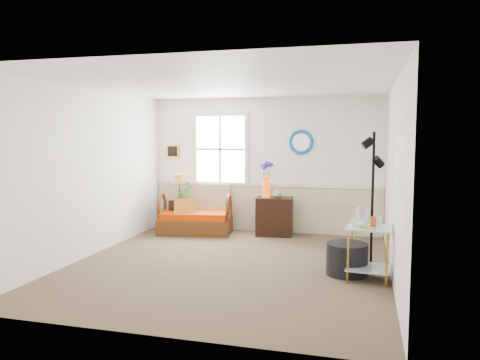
% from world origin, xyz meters
% --- Properties ---
extents(floor, '(4.50, 5.00, 0.01)m').
position_xyz_m(floor, '(0.00, 0.00, 0.00)').
color(floor, brown).
rests_on(floor, ground).
extents(ceiling, '(4.50, 5.00, 0.01)m').
position_xyz_m(ceiling, '(0.00, 0.00, 2.60)').
color(ceiling, white).
rests_on(ceiling, walls).
extents(walls, '(4.51, 5.01, 2.60)m').
position_xyz_m(walls, '(0.00, 0.00, 1.30)').
color(walls, white).
rests_on(walls, floor).
extents(wainscot, '(4.46, 0.02, 0.90)m').
position_xyz_m(wainscot, '(0.00, 2.48, 0.45)').
color(wainscot, '#C3B791').
rests_on(wainscot, walls).
extents(chair_rail, '(4.46, 0.04, 0.06)m').
position_xyz_m(chair_rail, '(0.00, 2.47, 0.92)').
color(chair_rail, silver).
rests_on(chair_rail, walls).
extents(window, '(1.14, 0.06, 1.44)m').
position_xyz_m(window, '(-0.90, 2.47, 1.60)').
color(window, white).
rests_on(window, walls).
extents(picture, '(0.28, 0.03, 0.28)m').
position_xyz_m(picture, '(-1.92, 2.48, 1.55)').
color(picture, '#BD8B26').
rests_on(picture, walls).
extents(mirror, '(0.47, 0.07, 0.47)m').
position_xyz_m(mirror, '(0.70, 2.48, 1.75)').
color(mirror, '#0F7FC2').
rests_on(mirror, walls).
extents(loveseat, '(1.46, 0.97, 0.89)m').
position_xyz_m(loveseat, '(-1.25, 1.96, 0.44)').
color(loveseat, '#5C320F').
rests_on(loveseat, floor).
extents(throw_pillow, '(0.40, 0.22, 0.39)m').
position_xyz_m(throw_pillow, '(-1.41, 1.82, 0.49)').
color(throw_pillow, '#E2590C').
rests_on(throw_pillow, loveseat).
extents(lamp_stand, '(0.40, 0.40, 0.60)m').
position_xyz_m(lamp_stand, '(-1.61, 2.11, 0.30)').
color(lamp_stand, black).
rests_on(lamp_stand, floor).
extents(table_lamp, '(0.29, 0.29, 0.52)m').
position_xyz_m(table_lamp, '(-1.63, 2.11, 0.86)').
color(table_lamp, '#C47621').
rests_on(table_lamp, lamp_stand).
extents(potted_plant, '(0.40, 0.43, 0.30)m').
position_xyz_m(potted_plant, '(-1.48, 2.06, 0.76)').
color(potted_plant, '#436D2F').
rests_on(potted_plant, lamp_stand).
extents(cabinet, '(0.70, 0.48, 0.72)m').
position_xyz_m(cabinet, '(0.26, 2.16, 0.36)').
color(cabinet, black).
rests_on(cabinet, floor).
extents(flower_vase, '(0.21, 0.21, 0.66)m').
position_xyz_m(flower_vase, '(0.10, 2.13, 1.05)').
color(flower_vase, '#D64D0C').
rests_on(flower_vase, cabinet).
extents(side_table, '(0.60, 0.60, 0.71)m').
position_xyz_m(side_table, '(1.95, -0.20, 0.35)').
color(side_table, '#BA832A').
rests_on(side_table, floor).
extents(tabletop_items, '(0.43, 0.43, 0.23)m').
position_xyz_m(tabletop_items, '(1.91, -0.16, 0.82)').
color(tabletop_items, silver).
rests_on(tabletop_items, side_table).
extents(floor_lamp, '(0.35, 0.35, 1.93)m').
position_xyz_m(floor_lamp, '(1.99, 0.48, 0.97)').
color(floor_lamp, black).
rests_on(floor_lamp, floor).
extents(ottoman, '(0.69, 0.69, 0.43)m').
position_xyz_m(ottoman, '(1.67, -0.04, 0.21)').
color(ottoman, black).
rests_on(ottoman, floor).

